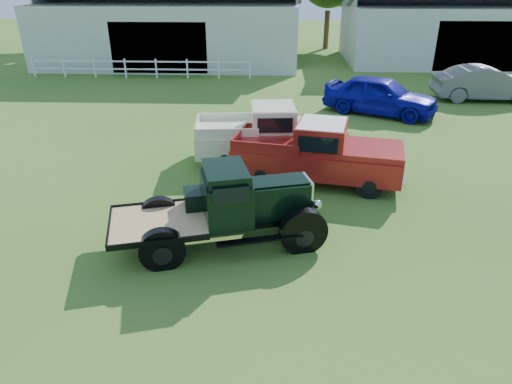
# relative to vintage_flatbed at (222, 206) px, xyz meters

# --- Properties ---
(ground) EXTENTS (120.00, 120.00, 0.00)m
(ground) POSITION_rel_vintage_flatbed_xyz_m (0.59, -0.44, -1.01)
(ground) COLOR #366A1D
(shed_left) EXTENTS (18.80, 10.20, 5.60)m
(shed_left) POSITION_rel_vintage_flatbed_xyz_m (-6.41, 25.56, 1.79)
(shed_left) COLOR #A5A5A5
(shed_left) RESTS_ON ground
(shed_right) EXTENTS (16.80, 9.20, 5.20)m
(shed_right) POSITION_rel_vintage_flatbed_xyz_m (14.59, 26.56, 1.59)
(shed_right) COLOR #A5A5A5
(shed_right) RESTS_ON ground
(fence_rail) EXTENTS (14.20, 0.16, 1.20)m
(fence_rail) POSITION_rel_vintage_flatbed_xyz_m (-7.41, 19.56, -0.41)
(fence_rail) COLOR white
(fence_rail) RESTS_ON ground
(vintage_flatbed) EXTENTS (5.46, 3.29, 2.02)m
(vintage_flatbed) POSITION_rel_vintage_flatbed_xyz_m (0.00, 0.00, 0.00)
(vintage_flatbed) COLOR black
(vintage_flatbed) RESTS_ON ground
(red_pickup) EXTENTS (5.77, 3.17, 1.99)m
(red_pickup) POSITION_rel_vintage_flatbed_xyz_m (2.60, 3.90, -0.02)
(red_pickup) COLOR maroon
(red_pickup) RESTS_ON ground
(white_pickup) EXTENTS (5.54, 2.53, 1.98)m
(white_pickup) POSITION_rel_vintage_flatbed_xyz_m (1.06, 5.60, -0.02)
(white_pickup) COLOR beige
(white_pickup) RESTS_ON ground
(misc_car_blue) EXTENTS (5.64, 4.36, 1.79)m
(misc_car_blue) POSITION_rel_vintage_flatbed_xyz_m (6.19, 11.84, -0.12)
(misc_car_blue) COLOR #0B098E
(misc_car_blue) RESTS_ON ground
(misc_car_grey) EXTENTS (5.31, 1.93, 1.74)m
(misc_car_grey) POSITION_rel_vintage_flatbed_xyz_m (12.25, 14.72, -0.14)
(misc_car_grey) COLOR #565656
(misc_car_grey) RESTS_ON ground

